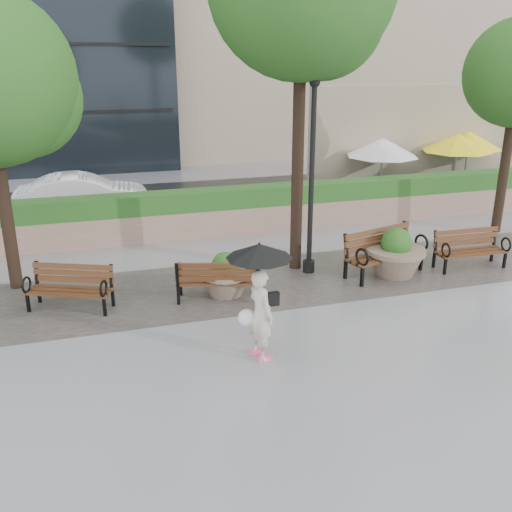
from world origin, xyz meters
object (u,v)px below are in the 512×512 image
object	(u,v)px
bench_4	(469,257)
planter_left	(225,278)
pedestrian	(260,290)
planter_right	(395,257)
car_right	(84,195)
bench_2	(218,288)
lamppost	(311,191)
bench_1	(71,297)
bench_3	(384,262)

from	to	relation	value
bench_4	planter_left	bearing A→B (deg)	-179.67
planter_left	pedestrian	world-z (taller)	pedestrian
planter_right	car_right	distance (m)	10.38
bench_2	bench_4	bearing A→B (deg)	-163.46
lamppost	car_right	xyz separation A→B (m)	(-5.13, 6.86, -1.34)
lamppost	bench_1	bearing A→B (deg)	-174.10
planter_left	lamppost	world-z (taller)	lamppost
car_right	planter_left	bearing A→B (deg)	-158.68
bench_2	planter_left	xyz separation A→B (m)	(0.22, 0.25, 0.10)
bench_3	planter_left	world-z (taller)	bench_3
bench_4	car_right	world-z (taller)	car_right
bench_1	lamppost	world-z (taller)	lamppost
bench_2	car_right	bearing A→B (deg)	-55.88
bench_1	pedestrian	xyz separation A→B (m)	(3.19, -3.00, 0.99)
bench_2	bench_4	world-z (taller)	bench_4
bench_1	bench_3	distance (m)	7.21
planter_right	pedestrian	xyz separation A→B (m)	(-4.24, -2.80, 0.80)
bench_4	car_right	bearing A→B (deg)	141.07
bench_4	lamppost	world-z (taller)	lamppost
car_right	bench_3	bearing A→B (deg)	-137.21
bench_2	pedestrian	distance (m)	2.77
bench_4	lamppost	xyz separation A→B (m)	(-3.93, 0.87, 1.75)
bench_2	planter_left	distance (m)	0.35
bench_1	planter_right	bearing A→B (deg)	21.91
bench_3	planter_right	bearing A→B (deg)	-42.35
planter_left	planter_right	xyz separation A→B (m)	(4.17, -0.03, 0.08)
bench_1	pedestrian	world-z (taller)	pedestrian
bench_3	bench_4	xyz separation A→B (m)	(2.25, -0.21, -0.04)
bench_2	car_right	size ratio (longest dim) A/B	0.45
bench_3	lamppost	xyz separation A→B (m)	(-1.67, 0.66, 1.70)
bench_4	planter_right	world-z (taller)	planter_right
bench_4	planter_left	xyz separation A→B (m)	(-6.19, 0.13, 0.10)
bench_1	bench_3	size ratio (longest dim) A/B	0.84
bench_1	car_right	size ratio (longest dim) A/B	0.44
lamppost	bench_4	bearing A→B (deg)	-12.47
bench_3	planter_left	distance (m)	3.94
planter_left	car_right	bearing A→B (deg)	110.69
lamppost	pedestrian	world-z (taller)	lamppost
bench_1	planter_left	distance (m)	3.27
bench_1	bench_2	bearing A→B (deg)	15.67
bench_2	lamppost	distance (m)	3.20
planter_right	lamppost	xyz separation A→B (m)	(-1.90, 0.77, 1.57)
bench_1	car_right	bearing A→B (deg)	110.40
bench_2	bench_4	size ratio (longest dim) A/B	1.05
lamppost	car_right	distance (m)	8.67
lamppost	pedestrian	distance (m)	4.34
bench_2	bench_1	bearing A→B (deg)	7.68
bench_4	planter_right	bearing A→B (deg)	178.82
bench_3	lamppost	distance (m)	2.48
bench_3	bench_1	bearing A→B (deg)	163.30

